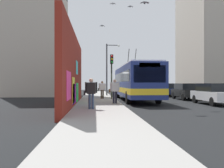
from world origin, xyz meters
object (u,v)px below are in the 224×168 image
at_px(pedestrian_midblock, 102,88).
at_px(traffic_light, 112,69).
at_px(parked_car_navy, 167,89).
at_px(street_lamp, 108,66).
at_px(parked_car_red, 157,89).
at_px(parked_car_white, 214,93).
at_px(parked_car_black, 186,91).
at_px(city_bus, 135,81).
at_px(pedestrian_near_wall, 91,91).
at_px(pedestrian_at_curb, 115,89).

relative_size(pedestrian_midblock, traffic_light, 0.40).
xyz_separation_m(parked_car_navy, street_lamp, (0.04, 7.26, 2.89)).
xyz_separation_m(parked_car_navy, parked_car_red, (5.25, -0.00, 0.00)).
height_order(parked_car_white, pedestrian_midblock, pedestrian_midblock).
bearing_deg(parked_car_navy, parked_car_white, 180.00).
xyz_separation_m(parked_car_black, street_lamp, (6.17, 7.26, 2.89)).
height_order(parked_car_white, parked_car_black, same).
relative_size(city_bus, pedestrian_midblock, 7.51).
bearing_deg(pedestrian_near_wall, pedestrian_midblock, -5.53).
distance_m(parked_car_white, traffic_light, 8.90).
distance_m(parked_car_black, pedestrian_near_wall, 13.10).
bearing_deg(pedestrian_at_curb, pedestrian_midblock, 7.51).
relative_size(parked_car_black, pedestrian_near_wall, 2.40).
xyz_separation_m(parked_car_white, parked_car_red, (16.79, -0.00, 0.00)).
height_order(parked_car_red, pedestrian_midblock, pedestrian_midblock).
bearing_deg(pedestrian_midblock, pedestrian_near_wall, 174.47).
height_order(parked_car_red, pedestrian_near_wall, pedestrian_near_wall).
distance_m(parked_car_white, pedestrian_at_curb, 7.49).
height_order(parked_car_black, pedestrian_at_curb, pedestrian_at_curb).
height_order(parked_car_white, pedestrian_near_wall, pedestrian_near_wall).
bearing_deg(parked_car_black, pedestrian_midblock, 91.16).
height_order(parked_car_navy, pedestrian_near_wall, pedestrian_near_wall).
bearing_deg(pedestrian_near_wall, traffic_light, -11.51).
bearing_deg(traffic_light, pedestrian_near_wall, 168.49).
bearing_deg(pedestrian_midblock, parked_car_red, -35.39).
distance_m(parked_car_navy, street_lamp, 7.81).
relative_size(pedestrian_near_wall, traffic_light, 0.42).
bearing_deg(parked_car_red, parked_car_white, 180.00).
height_order(parked_car_white, pedestrian_at_curb, pedestrian_at_curb).
bearing_deg(pedestrian_near_wall, parked_car_white, -66.22).
height_order(parked_car_black, parked_car_navy, same).
distance_m(parked_car_white, pedestrian_near_wall, 9.95).
xyz_separation_m(traffic_light, street_lamp, (7.01, -0.09, 0.82)).
bearing_deg(pedestrian_midblock, traffic_light, -128.27).
bearing_deg(traffic_light, street_lamp, -0.76).
xyz_separation_m(pedestrian_midblock, traffic_light, (-0.67, -0.85, 1.79)).
bearing_deg(parked_car_white, parked_car_black, 0.00).
distance_m(city_bus, parked_car_red, 13.19).
bearing_deg(parked_car_white, city_bus, 47.86).
xyz_separation_m(pedestrian_near_wall, traffic_light, (8.58, -1.75, 1.75)).
xyz_separation_m(parked_car_black, pedestrian_midblock, (-0.17, 8.20, 0.27)).
xyz_separation_m(parked_car_white, pedestrian_near_wall, (-4.01, 9.10, 0.32)).
relative_size(city_bus, parked_car_white, 2.80).
xyz_separation_m(parked_car_white, pedestrian_at_curb, (-0.27, 7.47, 0.33)).
xyz_separation_m(parked_car_white, parked_car_black, (5.41, 0.00, -0.00)).
xyz_separation_m(parked_car_white, street_lamp, (11.58, 7.26, 2.89)).
height_order(pedestrian_midblock, traffic_light, traffic_light).
distance_m(pedestrian_midblock, traffic_light, 2.10).
xyz_separation_m(parked_car_black, parked_car_red, (11.38, -0.00, 0.00)).
bearing_deg(pedestrian_midblock, pedestrian_at_curb, -172.49).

